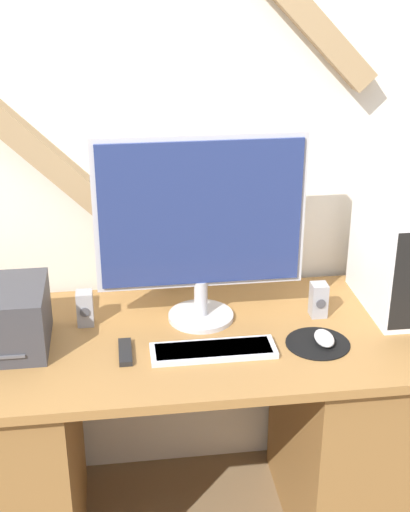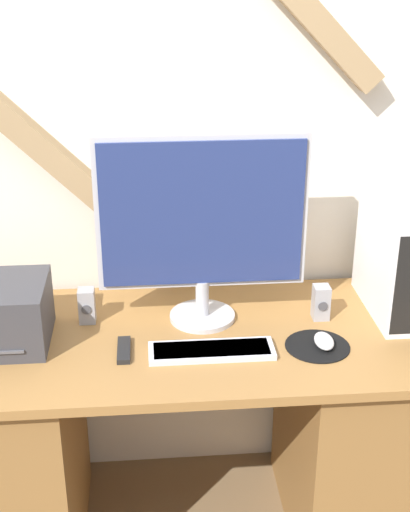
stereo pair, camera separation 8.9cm
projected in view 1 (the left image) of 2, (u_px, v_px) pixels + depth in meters
wall_back at (169, 129)px, 2.37m from camera, size 6.40×0.13×2.70m
desk at (186, 436)px, 2.38m from camera, size 1.69×0.71×0.80m
monitor at (201, 220)px, 2.19m from camera, size 0.65×0.21×0.61m
keyboard at (213, 350)px, 2.12m from camera, size 0.38×0.11×0.02m
mousepad at (318, 343)px, 2.18m from camera, size 0.20×0.20×0.00m
mouse at (324, 338)px, 2.17m from camera, size 0.06×0.10×0.03m
computer_tower at (392, 257)px, 2.33m from camera, size 0.16×0.39×0.36m
speaker_left at (85, 308)px, 2.27m from camera, size 0.05×0.06×0.11m
speaker_right at (319, 300)px, 2.32m from camera, size 0.05×0.06×0.11m
remote_control at (125, 352)px, 2.12m from camera, size 0.04×0.14×0.02m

